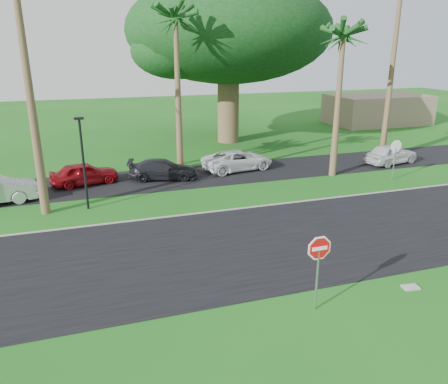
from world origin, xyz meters
TOP-DOWN VIEW (x-y plane):
  - ground at (0.00, 0.00)m, footprint 120.00×120.00m
  - road at (0.00, 2.00)m, footprint 120.00×8.00m
  - parking_strip at (0.00, 12.50)m, footprint 120.00×5.00m
  - curb at (0.00, 6.05)m, footprint 120.00×0.12m
  - stop_sign_near at (0.50, -3.00)m, footprint 1.05×0.07m
  - stop_sign_far at (12.00, 8.00)m, footprint 1.05×0.07m
  - palm_center at (0.00, 14.00)m, footprint 5.00×5.00m
  - palm_right_near at (9.00, 10.00)m, footprint 5.00×5.00m
  - canopy_tree at (6.00, 22.00)m, footprint 16.50×16.50m
  - streetlight_right at (-6.00, 8.50)m, footprint 0.45×0.25m
  - building_far at (24.00, 26.00)m, footprint 10.00×6.00m
  - car_red at (-6.06, 12.81)m, footprint 4.15×2.38m
  - car_dark at (-1.43, 12.48)m, footprint 4.48×2.63m
  - car_minivan at (3.69, 13.06)m, footprint 5.03×2.91m
  - car_pickup at (14.39, 11.28)m, footprint 4.35×2.50m
  - utility_slab at (4.23, -2.90)m, footprint 0.59×0.41m

SIDE VIEW (x-z plane):
  - ground at x=0.00m, z-range 0.00..0.00m
  - road at x=0.00m, z-range 0.00..0.02m
  - parking_strip at x=0.00m, z-range 0.00..0.02m
  - curb at x=0.00m, z-range 0.00..0.06m
  - utility_slab at x=4.23m, z-range 0.00..0.06m
  - car_dark at x=-1.43m, z-range 0.00..1.22m
  - car_minivan at x=3.69m, z-range 0.00..1.32m
  - car_red at x=-6.06m, z-range 0.00..1.33m
  - car_pickup at x=14.39m, z-range 0.00..1.39m
  - building_far at x=24.00m, z-range 0.00..3.00m
  - stop_sign_near at x=0.50m, z-range 0.46..3.09m
  - stop_sign_far at x=12.00m, z-range 0.46..3.09m
  - streetlight_right at x=-6.00m, z-range 0.33..4.97m
  - palm_right_near at x=9.00m, z-range 3.44..12.94m
  - canopy_tree at x=6.00m, z-range 2.39..15.51m
  - palm_center at x=0.00m, z-range 3.91..14.41m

